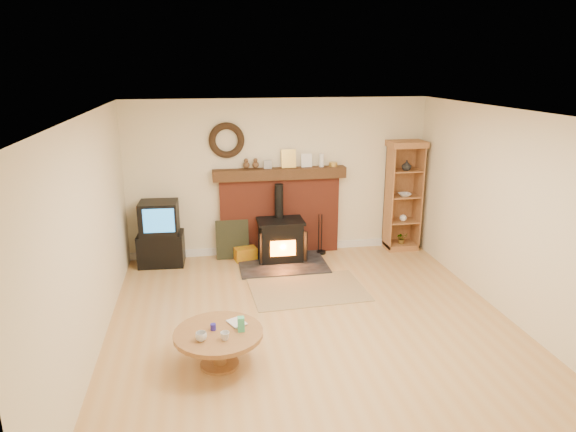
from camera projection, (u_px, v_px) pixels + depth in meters
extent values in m
plane|color=tan|center=(314.00, 327.00, 6.32)|extent=(5.50, 5.50, 0.00)
cube|color=beige|center=(279.00, 178.00, 8.55)|extent=(5.00, 0.02, 2.60)
cube|color=beige|center=(408.00, 353.00, 3.35)|extent=(5.00, 0.02, 2.60)
cube|color=beige|center=(90.00, 239.00, 5.54)|extent=(0.02, 5.50, 2.60)
cube|color=beige|center=(512.00, 216.00, 6.36)|extent=(0.02, 5.50, 2.60)
cube|color=white|center=(317.00, 113.00, 5.58)|extent=(5.00, 5.50, 0.02)
cube|color=white|center=(279.00, 248.00, 8.88)|extent=(5.00, 0.04, 0.12)
torus|color=black|center=(227.00, 140.00, 8.17)|extent=(0.57, 0.11, 0.57)
cube|color=maroon|center=(280.00, 216.00, 8.66)|extent=(2.00, 0.15, 1.30)
cube|color=#332210|center=(280.00, 174.00, 8.42)|extent=(2.20, 0.22, 0.18)
cube|color=#999999|center=(268.00, 164.00, 8.35)|extent=(0.13, 0.05, 0.14)
cube|color=gold|center=(289.00, 159.00, 8.40)|extent=(0.24, 0.06, 0.30)
cube|color=white|center=(306.00, 160.00, 8.46)|extent=(0.18, 0.05, 0.22)
cylinder|color=white|center=(322.00, 160.00, 8.49)|extent=(0.08, 0.08, 0.22)
cylinder|color=gold|center=(333.00, 164.00, 8.54)|extent=(0.14, 0.14, 0.07)
cube|color=black|center=(283.00, 264.00, 8.29)|extent=(1.40, 1.00, 0.03)
cube|color=black|center=(281.00, 241.00, 8.38)|extent=(0.68, 0.48, 0.63)
cube|color=black|center=(280.00, 221.00, 8.29)|extent=(0.74, 0.53, 0.04)
cylinder|color=black|center=(279.00, 201.00, 8.35)|extent=(0.14, 0.14, 0.56)
cube|color=orange|center=(283.00, 248.00, 8.16)|extent=(0.41, 0.02, 0.25)
cube|color=black|center=(263.00, 247.00, 8.16)|extent=(0.16, 0.22, 0.50)
cube|color=black|center=(301.00, 245.00, 8.26)|extent=(0.16, 0.22, 0.50)
cube|color=brown|center=(308.00, 290.00, 7.36)|extent=(1.67, 1.19, 0.01)
cube|color=black|center=(161.00, 249.00, 8.26)|extent=(0.74, 0.53, 0.52)
cube|color=black|center=(159.00, 218.00, 8.11)|extent=(0.61, 0.52, 0.52)
cube|color=#2581D0|center=(159.00, 221.00, 7.86)|extent=(0.47, 0.04, 0.38)
cube|color=brown|center=(400.00, 245.00, 9.04)|extent=(0.55, 0.40, 0.10)
cube|color=brown|center=(399.00, 195.00, 8.97)|extent=(0.55, 0.02, 1.74)
cube|color=brown|center=(389.00, 198.00, 8.75)|extent=(0.02, 0.40, 1.74)
cube|color=brown|center=(418.00, 197.00, 8.84)|extent=(0.02, 0.40, 1.74)
cube|color=brown|center=(407.00, 144.00, 8.53)|extent=(0.61, 0.44, 0.10)
cube|color=brown|center=(402.00, 221.00, 8.91)|extent=(0.51, 0.36, 0.02)
cube|color=brown|center=(403.00, 196.00, 8.79)|extent=(0.51, 0.36, 0.02)
cube|color=brown|center=(405.00, 170.00, 8.66)|extent=(0.51, 0.36, 0.02)
imported|color=white|center=(407.00, 165.00, 8.59)|extent=(0.16, 0.16, 0.17)
imported|color=white|center=(405.00, 195.00, 8.73)|extent=(0.21, 0.21, 0.05)
sphere|color=white|center=(403.00, 218.00, 8.85)|extent=(0.12, 0.12, 0.12)
imported|color=#46B37F|center=(402.00, 238.00, 8.95)|extent=(0.19, 0.16, 0.21)
cube|color=#B9C30A|center=(246.00, 254.00, 8.45)|extent=(0.38, 0.28, 0.22)
cube|color=black|center=(232.00, 239.00, 8.50)|extent=(0.54, 0.14, 0.65)
cylinder|color=black|center=(321.00, 252.00, 8.79)|extent=(0.16, 0.16, 0.04)
cylinder|color=black|center=(319.00, 234.00, 8.68)|extent=(0.02, 0.02, 0.70)
cylinder|color=black|center=(322.00, 234.00, 8.69)|extent=(0.02, 0.02, 0.70)
cylinder|color=brown|center=(220.00, 364.00, 5.52)|extent=(0.42, 0.42, 0.03)
cylinder|color=brown|center=(219.00, 349.00, 5.47)|extent=(0.15, 0.15, 0.33)
cylinder|color=brown|center=(218.00, 334.00, 5.41)|extent=(0.95, 0.95, 0.05)
imported|color=white|center=(201.00, 336.00, 5.22)|extent=(0.12, 0.12, 0.09)
imported|color=white|center=(225.00, 336.00, 5.23)|extent=(0.09, 0.09, 0.09)
imported|color=#4C331E|center=(230.00, 325.00, 5.53)|extent=(0.16, 0.21, 0.02)
cylinder|color=#251E96|center=(213.00, 327.00, 5.43)|extent=(0.06, 0.06, 0.07)
cube|color=#46B37F|center=(241.00, 324.00, 5.40)|extent=(0.07, 0.07, 0.16)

